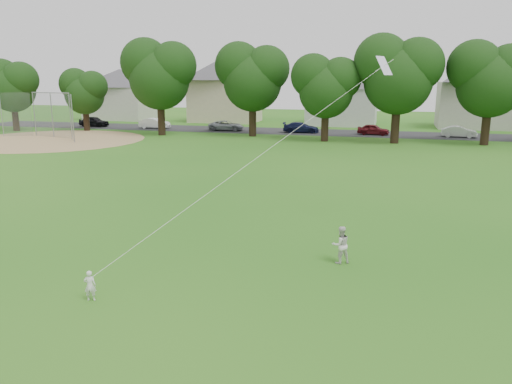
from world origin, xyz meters
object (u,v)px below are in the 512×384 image
(older_boy, at_px, (341,245))
(kite, at_px, (264,153))
(toddler, at_px, (90,286))
(baseball_backstop, at_px, (48,116))

(older_boy, xyz_separation_m, kite, (-2.75, 0.25, 2.97))
(kite, bearing_deg, toddler, -126.55)
(older_boy, relative_size, baseball_backstop, 0.13)
(kite, bearing_deg, older_boy, -5.24)
(toddler, xyz_separation_m, baseball_backstop, (-25.96, 32.38, 1.82))
(toddler, xyz_separation_m, older_boy, (6.48, 4.78, 0.20))
(toddler, distance_m, baseball_backstop, 41.54)
(toddler, relative_size, kite, 0.06)
(toddler, height_order, older_boy, older_boy)
(older_boy, distance_m, baseball_backstop, 42.62)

